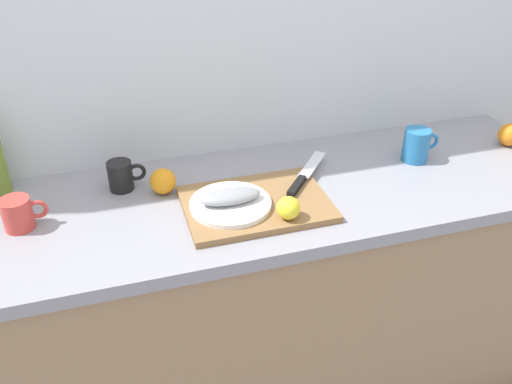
# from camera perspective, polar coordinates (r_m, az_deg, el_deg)

# --- Properties ---
(back_wall) EXTENTS (3.20, 0.05, 2.50)m
(back_wall) POSITION_cam_1_polar(r_m,az_deg,el_deg) (1.77, -1.97, 15.19)
(back_wall) COLOR silver
(back_wall) RESTS_ON ground_plane
(kitchen_counter) EXTENTS (2.00, 0.60, 0.90)m
(kitchen_counter) POSITION_cam_1_polar(r_m,az_deg,el_deg) (1.90, 1.11, -11.60)
(kitchen_counter) COLOR #9E7A56
(kitchen_counter) RESTS_ON ground_plane
(cutting_board) EXTENTS (0.41, 0.30, 0.02)m
(cutting_board) POSITION_cam_1_polar(r_m,az_deg,el_deg) (1.55, 0.00, -1.26)
(cutting_board) COLOR olive
(cutting_board) RESTS_ON kitchen_counter
(white_plate) EXTENTS (0.23, 0.23, 0.01)m
(white_plate) POSITION_cam_1_polar(r_m,az_deg,el_deg) (1.51, -2.71, -1.29)
(white_plate) COLOR white
(white_plate) RESTS_ON cutting_board
(fish_fillet) EXTENTS (0.17, 0.07, 0.04)m
(fish_fillet) POSITION_cam_1_polar(r_m,az_deg,el_deg) (1.50, -2.73, -0.47)
(fish_fillet) COLOR gray
(fish_fillet) RESTS_ON white_plate
(chef_knife) EXTENTS (0.21, 0.24, 0.02)m
(chef_knife) POSITION_cam_1_polar(r_m,az_deg,el_deg) (1.64, 4.93, 1.50)
(chef_knife) COLOR silver
(chef_knife) RESTS_ON cutting_board
(lemon_0) EXTENTS (0.06, 0.06, 0.06)m
(lemon_0) POSITION_cam_1_polar(r_m,az_deg,el_deg) (1.45, 3.61, -1.67)
(lemon_0) COLOR yellow
(lemon_0) RESTS_ON cutting_board
(coffee_mug_0) EXTENTS (0.11, 0.07, 0.09)m
(coffee_mug_0) POSITION_cam_1_polar(r_m,az_deg,el_deg) (1.66, -14.01, 1.70)
(coffee_mug_0) COLOR black
(coffee_mug_0) RESTS_ON kitchen_counter
(coffee_mug_1) EXTENTS (0.13, 0.09, 0.11)m
(coffee_mug_1) POSITION_cam_1_polar(r_m,az_deg,el_deg) (1.85, 16.61, 4.79)
(coffee_mug_1) COLOR #2672B2
(coffee_mug_1) RESTS_ON kitchen_counter
(coffee_mug_2) EXTENTS (0.12, 0.08, 0.09)m
(coffee_mug_2) POSITION_cam_1_polar(r_m,az_deg,el_deg) (1.58, -23.78, -2.09)
(coffee_mug_2) COLOR #CC3F38
(coffee_mug_2) RESTS_ON kitchen_counter
(orange_0) EXTENTS (0.08, 0.08, 0.08)m
(orange_0) POSITION_cam_1_polar(r_m,az_deg,el_deg) (1.62, -9.80, 1.12)
(orange_0) COLOR orange
(orange_0) RESTS_ON kitchen_counter
(orange_1) EXTENTS (0.08, 0.08, 0.08)m
(orange_1) POSITION_cam_1_polar(r_m,az_deg,el_deg) (2.07, 25.20, 5.49)
(orange_1) COLOR orange
(orange_1) RESTS_ON kitchen_counter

